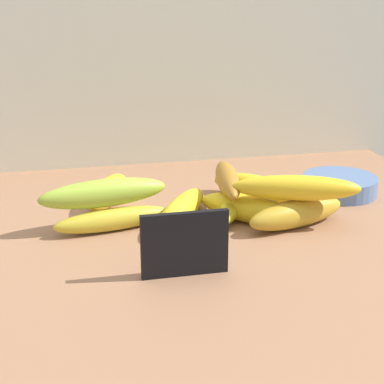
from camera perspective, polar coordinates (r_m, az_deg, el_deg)
counter_top at (r=87.80cm, az=-4.23°, el=-5.38°), size 110.00×76.00×3.00cm
chalkboard_sign at (r=75.41cm, az=-0.69°, el=-5.14°), size 11.00×1.80×8.40cm
fruit_bowl at (r=108.07cm, az=13.69°, el=0.63°), size 12.82×12.82×3.12cm
banana_0 at (r=100.92cm, az=-7.89°, el=0.01°), size 10.15×15.78×4.19cm
banana_1 at (r=92.90cm, az=5.35°, el=-1.56°), size 14.85×14.11×4.31cm
banana_2 at (r=97.22cm, az=4.06°, el=-0.84°), size 11.86×18.85×3.45cm
banana_3 at (r=92.29cm, az=9.75°, el=-1.92°), size 17.57×9.23×4.27cm
banana_4 at (r=92.40cm, az=-0.99°, el=-1.70°), size 12.64×17.21×3.99cm
banana_5 at (r=102.79cm, az=6.00°, el=0.44°), size 14.16×14.82×4.18cm
banana_6 at (r=90.37cm, az=-7.45°, el=-2.57°), size 17.91×6.36×3.37cm
banana_7 at (r=96.47cm, az=3.35°, el=1.20°), size 6.26×17.42×3.49cm
banana_8 at (r=90.48cm, az=9.81°, el=0.36°), size 19.20×9.07×3.79cm
banana_9 at (r=90.16cm, az=-8.32°, el=-0.11°), size 19.56×6.98×4.16cm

